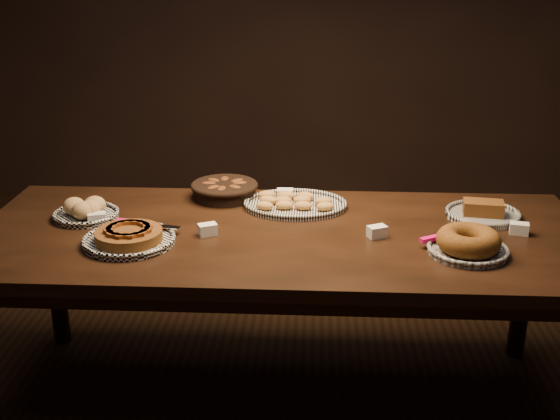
{
  "coord_description": "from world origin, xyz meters",
  "views": [
    {
      "loc": [
        0.13,
        -2.53,
        1.78
      ],
      "look_at": [
        -0.01,
        0.05,
        0.82
      ],
      "focal_mm": 45.0,
      "sensor_mm": 36.0,
      "label": 1
    }
  ],
  "objects_px": {
    "buffet_table": "(281,249)",
    "apple_tart_plate": "(129,237)",
    "madeleine_platter": "(294,203)",
    "bundt_cake_plate": "(468,244)"
  },
  "relations": [
    {
      "from": "buffet_table",
      "to": "madeleine_platter",
      "type": "relative_size",
      "value": 5.52
    },
    {
      "from": "apple_tart_plate",
      "to": "madeleine_platter",
      "type": "distance_m",
      "value": 0.74
    },
    {
      "from": "apple_tart_plate",
      "to": "bundt_cake_plate",
      "type": "height_order",
      "value": "bundt_cake_plate"
    },
    {
      "from": "buffet_table",
      "to": "apple_tart_plate",
      "type": "bearing_deg",
      "value": -165.27
    },
    {
      "from": "apple_tart_plate",
      "to": "madeleine_platter",
      "type": "bearing_deg",
      "value": 44.62
    },
    {
      "from": "buffet_table",
      "to": "madeleine_platter",
      "type": "bearing_deg",
      "value": 81.39
    },
    {
      "from": "apple_tart_plate",
      "to": "buffet_table",
      "type": "bearing_deg",
      "value": 24.4
    },
    {
      "from": "madeleine_platter",
      "to": "apple_tart_plate",
      "type": "bearing_deg",
      "value": -126.88
    },
    {
      "from": "bundt_cake_plate",
      "to": "apple_tart_plate",
      "type": "bearing_deg",
      "value": -168.66
    },
    {
      "from": "madeleine_platter",
      "to": "bundt_cake_plate",
      "type": "height_order",
      "value": "bundt_cake_plate"
    }
  ]
}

